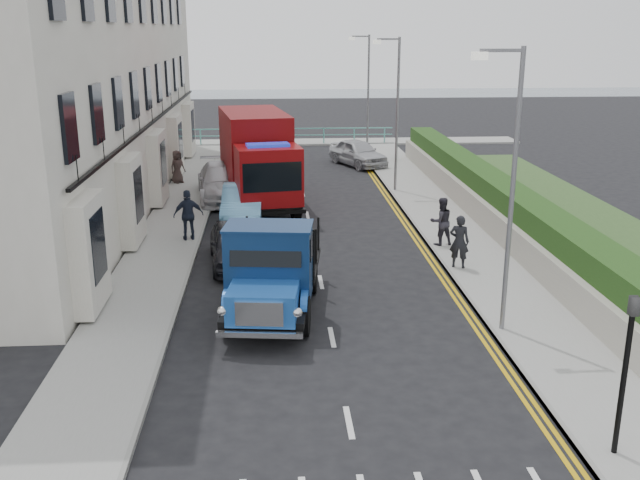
{
  "coord_description": "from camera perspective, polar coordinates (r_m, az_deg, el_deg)",
  "views": [
    {
      "loc": [
        -1.39,
        -18.22,
        7.4
      ],
      "look_at": [
        -0.04,
        1.78,
        1.4
      ],
      "focal_mm": 40.0,
      "sensor_mm": 36.0,
      "label": 1
    }
  ],
  "objects": [
    {
      "name": "pedestrian_east_near",
      "position": [
        22.71,
        11.08,
        -0.12
      ],
      "size": [
        0.72,
        0.6,
        1.69
      ],
      "primitive_type": "imported",
      "rotation": [
        0.0,
        0.0,
        2.77
      ],
      "color": "black",
      "rests_on": "pavement_east"
    },
    {
      "name": "parked_car_front",
      "position": [
        23.13,
        -6.77,
        -0.33
      ],
      "size": [
        2.05,
        4.19,
        1.38
      ],
      "primitive_type": "imported",
      "rotation": [
        0.0,
        0.0,
        0.11
      ],
      "color": "black",
      "rests_on": "ground"
    },
    {
      "name": "bedford_lorry",
      "position": [
        18.49,
        -4.0,
        -2.98
      ],
      "size": [
        2.78,
        5.69,
        2.6
      ],
      "rotation": [
        0.0,
        0.0,
        -0.12
      ],
      "color": "black",
      "rests_on": "ground"
    },
    {
      "name": "terrace_west",
      "position": [
        32.25,
        -19.08,
        15.37
      ],
      "size": [
        6.31,
        30.2,
        14.25
      ],
      "color": "silver",
      "rests_on": "ground"
    },
    {
      "name": "pedestrian_west_near",
      "position": [
        25.66,
        -10.48,
        1.98
      ],
      "size": [
        1.13,
        0.66,
        1.8
      ],
      "primitive_type": "imported",
      "rotation": [
        0.0,
        0.0,
        3.36
      ],
      "color": "#1D2334",
      "rests_on": "pavement_west"
    },
    {
      "name": "seafront_railing",
      "position": [
        46.94,
        -2.15,
        8.3
      ],
      "size": [
        13.0,
        0.08,
        1.11
      ],
      "color": "#59B2A5",
      "rests_on": "ground"
    },
    {
      "name": "lamp_near",
      "position": [
        17.49,
        14.84,
        4.88
      ],
      "size": [
        1.23,
        0.18,
        7.0
      ],
      "color": "slate",
      "rests_on": "ground"
    },
    {
      "name": "ground",
      "position": [
        19.72,
        0.47,
        -5.38
      ],
      "size": [
        120.0,
        120.0,
        0.0
      ],
      "primitive_type": "plane",
      "color": "black",
      "rests_on": "ground"
    },
    {
      "name": "seafront_car_right",
      "position": [
        39.84,
        3.05,
        6.99
      ],
      "size": [
        3.3,
        4.59,
        1.45
      ],
      "primitive_type": "imported",
      "rotation": [
        0.0,
        0.0,
        0.42
      ],
      "color": "#B1B2B6",
      "rests_on": "ground"
    },
    {
      "name": "sea_plane",
      "position": [
        78.58,
        -2.89,
        11.23
      ],
      "size": [
        120.0,
        120.0,
        0.0
      ],
      "primitive_type": "plane",
      "color": "#4D5B69",
      "rests_on": "ground"
    },
    {
      "name": "pedestrian_west_far",
      "position": [
        35.4,
        -11.34,
        5.78
      ],
      "size": [
        0.91,
        0.89,
        1.59
      ],
      "primitive_type": "imported",
      "rotation": [
        0.0,
        0.0,
        0.73
      ],
      "color": "#392D29",
      "rests_on": "pavement_west"
    },
    {
      "name": "pedestrian_east_far",
      "position": [
        25.0,
        9.67,
        1.49
      ],
      "size": [
        0.93,
        0.79,
        1.68
      ],
      "primitive_type": "imported",
      "rotation": [
        0.0,
        0.0,
        3.35
      ],
      "color": "#2A2831",
      "rests_on": "pavement_east"
    },
    {
      "name": "lamp_mid",
      "position": [
        32.88,
        6.01,
        10.63
      ],
      "size": [
        1.23,
        0.18,
        7.0
      ],
      "color": "slate",
      "rests_on": "ground"
    },
    {
      "name": "lamp_far",
      "position": [
        42.72,
        3.72,
        12.06
      ],
      "size": [
        1.23,
        0.18,
        7.0
      ],
      "color": "slate",
      "rests_on": "ground"
    },
    {
      "name": "red_lorry",
      "position": [
        30.92,
        -5.03,
        6.68
      ],
      "size": [
        3.67,
        7.74,
        3.9
      ],
      "rotation": [
        0.0,
        0.0,
        0.16
      ],
      "color": "black",
      "rests_on": "ground"
    },
    {
      "name": "promenade",
      "position": [
        47.81,
        -2.17,
        7.82
      ],
      "size": [
        30.0,
        2.5,
        0.12
      ],
      "primitive_type": "cube",
      "color": "gray",
      "rests_on": "ground"
    },
    {
      "name": "garden_east",
      "position": [
        29.28,
        13.35,
        3.38
      ],
      "size": [
        1.45,
        28.0,
        1.75
      ],
      "color": "#B2AD9E",
      "rests_on": "ground"
    },
    {
      "name": "seafront_car_left",
      "position": [
        43.46,
        -5.65,
        7.63
      ],
      "size": [
        2.18,
        4.63,
        1.28
      ],
      "primitive_type": "imported",
      "rotation": [
        0.0,
        0.0,
        3.15
      ],
      "color": "black",
      "rests_on": "ground"
    },
    {
      "name": "pavement_east",
      "position": [
        28.98,
        9.62,
        1.75
      ],
      "size": [
        2.6,
        38.0,
        0.12
      ],
      "primitive_type": "cube",
      "color": "gray",
      "rests_on": "ground"
    },
    {
      "name": "parked_car_mid",
      "position": [
        28.25,
        -6.22,
        2.89
      ],
      "size": [
        1.56,
        4.4,
        1.44
      ],
      "primitive_type": "imported",
      "rotation": [
        0.0,
        0.0,
        -0.01
      ],
      "color": "#5F9DCB",
      "rests_on": "ground"
    },
    {
      "name": "pavement_west",
      "position": [
        28.45,
        -11.43,
        1.37
      ],
      "size": [
        2.4,
        38.0,
        0.12
      ],
      "primitive_type": "cube",
      "color": "gray",
      "rests_on": "ground"
    },
    {
      "name": "traffic_signal",
      "position": [
        13.39,
        23.37,
        -8.24
      ],
      "size": [
        0.16,
        0.2,
        3.1
      ],
      "color": "black",
      "rests_on": "ground"
    },
    {
      "name": "parked_car_rear",
      "position": [
        32.17,
        -7.74,
        4.64
      ],
      "size": [
        2.83,
        5.63,
        1.57
      ],
      "primitive_type": "imported",
      "rotation": [
        0.0,
        0.0,
        0.12
      ],
      "color": "silver",
      "rests_on": "ground"
    }
  ]
}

